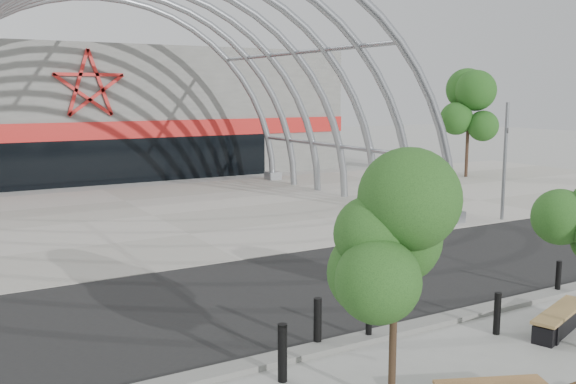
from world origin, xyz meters
TOP-DOWN VIEW (x-y plane):
  - ground at (0.00, 0.00)m, footprint 140.00×140.00m
  - road at (0.00, 3.50)m, footprint 140.00×7.00m
  - forecourt at (0.00, 15.50)m, footprint 60.00×17.00m
  - kerb at (0.00, -0.25)m, footprint 60.00×0.50m
  - arena_building at (0.00, 33.45)m, footprint 34.00×15.24m
  - vault_canopy at (0.00, 15.50)m, footprint 20.80×15.80m
  - signal_pole at (12.22, 7.38)m, footprint 0.23×0.69m
  - street_tree_0 at (-1.88, -2.73)m, footprint 1.76×1.76m
  - bench_1 at (3.52, -1.97)m, footprint 2.40×1.26m
  - bollard_0 at (-3.06, -1.05)m, footprint 0.18×0.18m
  - bollard_1 at (-1.62, -0.01)m, footprint 0.17×0.17m
  - bollard_2 at (-0.46, -0.24)m, footprint 0.14×0.14m
  - bollard_3 at (2.15, -1.39)m, footprint 0.15×0.15m
  - bollard_4 at (5.78, -0.19)m, footprint 0.14×0.14m
  - bg_tree_1 at (21.00, 18.00)m, footprint 2.70×2.70m

SIDE VIEW (x-z plane):
  - ground at x=0.00m, z-range 0.00..0.00m
  - road at x=0.00m, z-range 0.00..0.02m
  - vault_canopy at x=0.00m, z-range -10.16..10.20m
  - forecourt at x=0.00m, z-range 0.00..0.04m
  - kerb at x=0.00m, z-range 0.00..0.12m
  - bench_1 at x=3.52m, z-range -0.01..0.49m
  - bollard_2 at x=-0.46m, z-range 0.00..0.85m
  - bollard_4 at x=5.78m, z-range 0.00..0.88m
  - bollard_3 at x=2.15m, z-range 0.00..0.94m
  - bollard_1 at x=-1.62m, z-range 0.00..1.05m
  - bollard_0 at x=-3.06m, z-range 0.00..1.10m
  - signal_pole at x=12.22m, z-range 0.11..4.96m
  - street_tree_0 at x=-1.88m, z-range 0.88..4.89m
  - arena_building at x=0.00m, z-range -0.01..7.99m
  - bg_tree_1 at x=21.00m, z-range 1.29..7.20m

